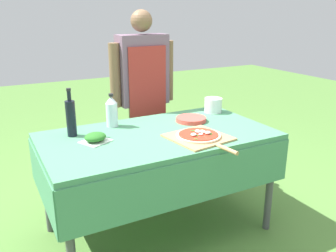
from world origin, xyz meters
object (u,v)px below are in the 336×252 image
at_px(mixing_tub, 213,105).
at_px(plate_stack, 191,119).
at_px(prep_table, 158,145).
at_px(oil_bottle, 71,117).
at_px(pizza_on_peel, 199,136).
at_px(herb_container, 95,138).
at_px(water_bottle, 112,111).
at_px(person_cook, 143,88).

relative_size(mixing_tub, plate_stack, 0.62).
xyz_separation_m(prep_table, plate_stack, (0.33, 0.13, 0.10)).
xyz_separation_m(prep_table, oil_bottle, (-0.50, 0.22, 0.21)).
height_order(prep_table, pizza_on_peel, pizza_on_peel).
bearing_deg(pizza_on_peel, oil_bottle, 140.29).
bearing_deg(mixing_tub, herb_container, -167.96).
distance_m(oil_bottle, plate_stack, 0.84).
bearing_deg(water_bottle, plate_stack, -15.99).
distance_m(prep_table, plate_stack, 0.37).
height_order(person_cook, oil_bottle, person_cook).
bearing_deg(oil_bottle, person_cook, 33.11).
bearing_deg(plate_stack, person_cook, 103.62).
distance_m(person_cook, oil_bottle, 0.84).
bearing_deg(prep_table, plate_stack, 21.39).
relative_size(person_cook, mixing_tub, 10.91).
xyz_separation_m(oil_bottle, herb_container, (0.10, -0.18, -0.10)).
bearing_deg(pizza_on_peel, mixing_tub, 39.19).
height_order(person_cook, pizza_on_peel, person_cook).
bearing_deg(water_bottle, oil_bottle, -166.75).
xyz_separation_m(oil_bottle, mixing_tub, (1.11, 0.04, -0.07)).
bearing_deg(prep_table, herb_container, 174.38).
bearing_deg(herb_container, oil_bottle, 119.14).
bearing_deg(person_cook, mixing_tub, 133.26).
bearing_deg(plate_stack, pizza_on_peel, -113.45).
height_order(oil_bottle, herb_container, oil_bottle).
relative_size(herb_container, plate_stack, 0.94).
distance_m(mixing_tub, plate_stack, 0.31).
xyz_separation_m(pizza_on_peel, oil_bottle, (-0.69, 0.42, 0.11)).
bearing_deg(person_cook, herb_container, 44.95).
xyz_separation_m(prep_table, pizza_on_peel, (0.18, -0.21, 0.10)).
xyz_separation_m(person_cook, mixing_tub, (0.41, -0.42, -0.10)).
xyz_separation_m(person_cook, pizza_on_peel, (-0.01, -0.88, -0.15)).
bearing_deg(water_bottle, pizza_on_peel, -51.12).
distance_m(prep_table, person_cook, 0.74).
height_order(person_cook, plate_stack, person_cook).
height_order(prep_table, person_cook, person_cook).
relative_size(prep_table, plate_stack, 6.83).
bearing_deg(prep_table, water_bottle, 126.54).
bearing_deg(mixing_tub, prep_table, -157.20).
bearing_deg(pizza_on_peel, water_bottle, 120.68).
relative_size(oil_bottle, mixing_tub, 2.26).
bearing_deg(plate_stack, water_bottle, 164.01).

